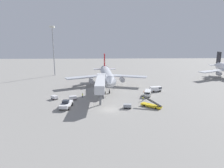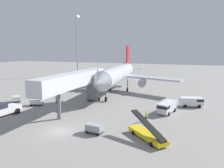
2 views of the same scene
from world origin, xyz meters
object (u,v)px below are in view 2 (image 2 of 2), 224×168
at_px(ground_crew_worker_midground, 146,116).
at_px(safety_cone_alpha, 167,104).
at_px(pushback_tug, 2,110).
at_px(ground_crew_worker_foreground, 56,100).
at_px(belt_loader_truck, 147,134).
at_px(baggage_cart_far_right, 37,102).
at_px(baggage_cart_outer_left, 16,99).
at_px(apron_light_mast, 77,35).
at_px(service_van_near_center, 192,101).
at_px(jet_bridge, 77,81).
at_px(baggage_cart_mid_left, 94,128).
at_px(airplane_at_gate, 118,74).
at_px(service_van_outer_right, 167,107).

relative_size(ground_crew_worker_midground, safety_cone_alpha, 2.74).
height_order(pushback_tug, ground_crew_worker_foreground, pushback_tug).
height_order(belt_loader_truck, baggage_cart_far_right, belt_loader_truck).
distance_m(baggage_cart_outer_left, ground_crew_worker_foreground, 9.83).
relative_size(baggage_cart_far_right, apron_light_mast, 0.10).
height_order(service_van_near_center, baggage_cart_outer_left, service_van_near_center).
bearing_deg(belt_loader_truck, baggage_cart_far_right, 161.74).
bearing_deg(baggage_cart_outer_left, pushback_tug, -57.58).
xyz_separation_m(pushback_tug, service_van_near_center, (32.47, 18.71, -0.00)).
bearing_deg(jet_bridge, baggage_cart_far_right, -176.87).
distance_m(jet_bridge, baggage_cart_mid_left, 13.82).
relative_size(jet_bridge, baggage_cart_mid_left, 8.41).
bearing_deg(pushback_tug, ground_crew_worker_midground, 14.06).
xyz_separation_m(jet_bridge, baggage_cart_mid_left, (8.35, -9.76, -5.09)).
bearing_deg(baggage_cart_far_right, airplane_at_gate, 59.19).
relative_size(belt_loader_truck, ground_crew_worker_foreground, 3.75).
distance_m(service_van_outer_right, apron_light_mast, 65.02).
height_order(baggage_cart_outer_left, ground_crew_worker_foreground, ground_crew_worker_foreground).
height_order(baggage_cart_far_right, ground_crew_worker_midground, ground_crew_worker_midground).
bearing_deg(service_van_outer_right, airplane_at_gate, 133.51).
relative_size(belt_loader_truck, service_van_near_center, 1.26).
bearing_deg(baggage_cart_mid_left, service_van_outer_right, 56.59).
bearing_deg(airplane_at_gate, baggage_cart_mid_left, -78.17).
height_order(belt_loader_truck, service_van_outer_right, belt_loader_truck).
height_order(baggage_cart_far_right, safety_cone_alpha, baggage_cart_far_right).
distance_m(service_van_outer_right, safety_cone_alpha, 5.33).
xyz_separation_m(pushback_tug, baggage_cart_outer_left, (-5.74, 9.03, -0.41)).
bearing_deg(service_van_near_center, apron_light_mast, 142.42).
bearing_deg(service_van_outer_right, baggage_cart_mid_left, -123.41).
height_order(jet_bridge, ground_crew_worker_foreground, jet_bridge).
bearing_deg(ground_crew_worker_foreground, service_van_outer_right, 3.54).
bearing_deg(airplane_at_gate, jet_bridge, -96.41).
bearing_deg(apron_light_mast, service_van_outer_right, -44.78).
xyz_separation_m(airplane_at_gate, pushback_tug, (-12.82, -28.20, -4.00)).
distance_m(belt_loader_truck, ground_crew_worker_foreground, 25.25).
height_order(airplane_at_gate, apron_light_mast, apron_light_mast).
height_order(service_van_near_center, baggage_cart_mid_left, service_van_near_center).
bearing_deg(baggage_cart_far_right, service_van_near_center, 18.54).
relative_size(belt_loader_truck, baggage_cart_outer_left, 2.31).
bearing_deg(ground_crew_worker_midground, ground_crew_worker_foreground, 167.79).
distance_m(ground_crew_worker_foreground, safety_cone_alpha, 24.46).
bearing_deg(airplane_at_gate, safety_cone_alpha, -35.99).
relative_size(jet_bridge, belt_loader_truck, 3.47).
distance_m(baggage_cart_mid_left, baggage_cart_outer_left, 26.72).
relative_size(service_van_near_center, ground_crew_worker_midground, 2.74).
height_order(jet_bridge, baggage_cart_outer_left, jet_bridge).
height_order(jet_bridge, baggage_cart_mid_left, jet_bridge).
bearing_deg(pushback_tug, jet_bridge, 39.09).
xyz_separation_m(belt_loader_truck, ground_crew_worker_midground, (-1.41, 6.67, 0.19)).
distance_m(belt_loader_truck, baggage_cart_outer_left, 33.61).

